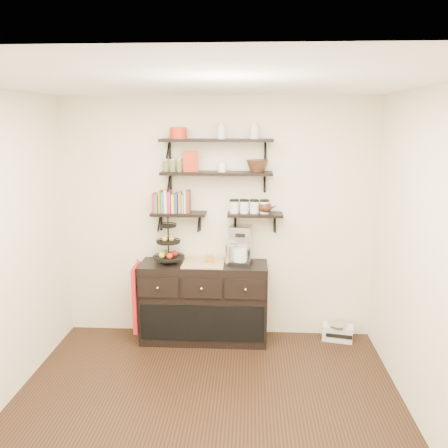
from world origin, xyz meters
TOP-DOWN VIEW (x-y plane):
  - floor at (0.00, 0.00)m, footprint 3.50×3.50m
  - ceiling at (0.00, 0.00)m, footprint 3.50×3.50m
  - back_wall at (0.00, 1.75)m, footprint 3.50×0.02m
  - right_wall at (1.75, 0.00)m, footprint 0.02×3.50m
  - shelf_top at (0.00, 1.62)m, footprint 1.20×0.27m
  - shelf_mid at (0.00, 1.62)m, footprint 1.20×0.27m
  - shelf_low_left at (-0.42, 1.63)m, footprint 0.60×0.25m
  - shelf_low_right at (0.42, 1.63)m, footprint 0.60×0.25m
  - cookbooks at (-0.47, 1.63)m, footprint 0.43×0.15m
  - glass_canisters at (0.36, 1.63)m, footprint 0.43×0.10m
  - sideboard at (-0.14, 1.51)m, footprint 1.40×0.50m
  - fruit_stand at (-0.52, 1.52)m, footprint 0.34×0.34m
  - candle at (-0.07, 1.51)m, footprint 0.08×0.08m
  - coffee_maker at (0.26, 1.54)m, footprint 0.26×0.25m
  - thermal_carafe at (0.15, 1.49)m, footprint 0.11×0.11m
  - apron at (-0.87, 1.41)m, footprint 0.04×0.32m
  - radio at (1.37, 1.58)m, footprint 0.36×0.26m
  - recipe_box at (-0.28, 1.61)m, footprint 0.16×0.07m
  - walnut_bowl at (0.44, 1.61)m, footprint 0.24×0.24m
  - ramekins at (0.06, 1.61)m, footprint 0.09×0.09m
  - teapot at (0.53, 1.63)m, footprint 0.20×0.15m
  - red_pot at (-0.40, 1.61)m, footprint 0.18×0.18m

SIDE VIEW (x-z plane):
  - floor at x=0.00m, z-range 0.00..0.00m
  - radio at x=1.37m, z-range 0.00..0.20m
  - sideboard at x=-0.14m, z-range -0.01..0.91m
  - apron at x=-0.87m, z-range 0.16..0.90m
  - candle at x=-0.07m, z-range 0.92..1.00m
  - thermal_carafe at x=0.15m, z-range 0.90..1.12m
  - fruit_stand at x=-0.52m, z-range 0.82..1.32m
  - coffee_maker at x=0.26m, z-range 0.89..1.32m
  - back_wall at x=0.00m, z-range 0.00..2.70m
  - right_wall at x=1.75m, z-range 0.00..2.70m
  - shelf_low_left at x=-0.42m, z-range 1.31..1.54m
  - shelf_low_right at x=0.42m, z-range 1.31..1.54m
  - glass_canisters at x=0.36m, z-range 1.45..1.58m
  - teapot at x=0.53m, z-range 1.45..1.60m
  - cookbooks at x=-0.47m, z-range 1.44..1.70m
  - shelf_mid at x=0.00m, z-range 1.77..2.00m
  - ramekins at x=0.06m, z-range 1.90..2.00m
  - walnut_bowl at x=0.44m, z-range 1.90..2.03m
  - recipe_box at x=-0.28m, z-range 1.90..2.12m
  - shelf_top at x=0.00m, z-range 2.12..2.35m
  - red_pot at x=-0.40m, z-range 2.25..2.37m
  - ceiling at x=0.00m, z-range 2.69..2.71m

